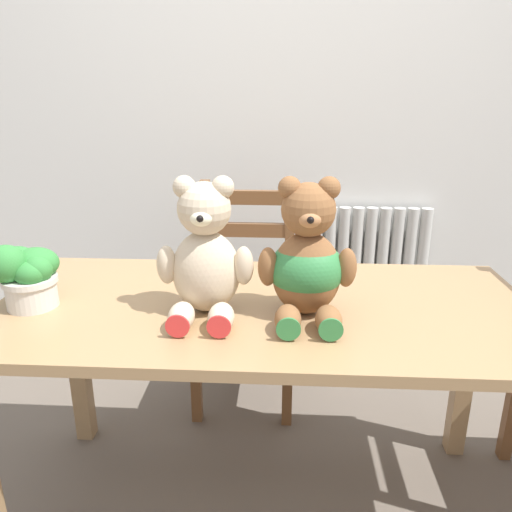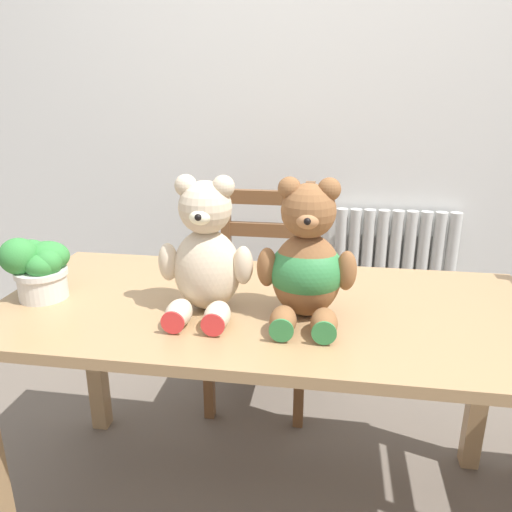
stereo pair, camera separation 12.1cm
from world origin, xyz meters
The scene contains 7 objects.
wall_back centered at (0.00, 1.59, 1.30)m, with size 8.00×0.04×2.60m, color silver.
radiator centered at (0.49, 1.52, 0.33)m, with size 0.61×0.10×0.74m.
dining_table centered at (0.00, 0.36, 0.62)m, with size 1.51×0.72×0.72m.
wooden_chair_behind centered at (-0.11, 1.03, 0.45)m, with size 0.41×0.41×0.93m.
teddy_bear_left centered at (-0.15, 0.30, 0.88)m, with size 0.26×0.25×0.37m.
teddy_bear_right centered at (0.11, 0.30, 0.87)m, with size 0.26×0.26×0.37m.
potted_plant centered at (-0.65, 0.31, 0.82)m, with size 0.18×0.16×0.18m.
Camera 1 is at (0.05, -0.93, 1.29)m, focal length 35.00 mm.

